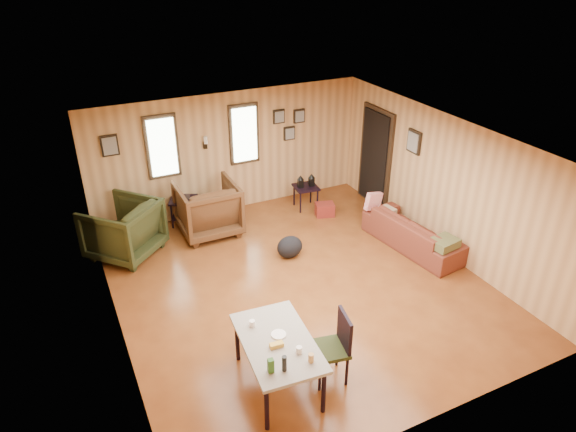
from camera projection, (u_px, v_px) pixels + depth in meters
name	position (u px, v px, depth m)	size (l,w,h in m)	color
room	(301.00, 208.00, 7.92)	(5.54, 6.04, 2.44)	brown
sofa	(415.00, 228.00, 9.06)	(1.97, 0.57, 0.77)	maroon
recliner_brown	(208.00, 206.00, 9.44)	(1.06, 0.99, 1.09)	#4F2E17
recliner_green	(123.00, 227.00, 8.76)	(1.06, 0.99, 1.09)	#2A2F15
end_table	(184.00, 207.00, 9.84)	(0.65, 0.62, 0.64)	black
side_table	(306.00, 185.00, 10.36)	(0.51, 0.51, 0.74)	black
cooler	(325.00, 210.00, 10.23)	(0.42, 0.36, 0.26)	maroon
backpack	(290.00, 247.00, 8.84)	(0.52, 0.44, 0.39)	black
sofa_pillows	(409.00, 224.00, 8.93)	(0.73, 1.92, 0.39)	brown
dining_table	(278.00, 345.00, 6.06)	(0.93, 1.42, 0.89)	gray
dining_chair	(335.00, 344.00, 6.23)	(0.50, 0.50, 0.95)	#2A2F15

